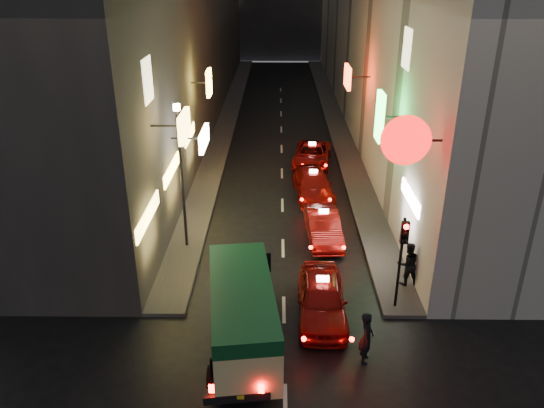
{
  "coord_description": "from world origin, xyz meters",
  "views": [
    {
      "loc": [
        -0.24,
        -7.26,
        11.41
      ],
      "look_at": [
        -0.48,
        13.0,
        2.13
      ],
      "focal_mm": 35.0,
      "sensor_mm": 36.0,
      "label": 1
    }
  ],
  "objects_px": {
    "pedestrian_crossing": "(367,334)",
    "taxi_near": "(322,295)",
    "lamp_post": "(181,168)",
    "traffic_light": "(403,245)",
    "minibus": "(242,309)"
  },
  "relations": [
    {
      "from": "pedestrian_crossing",
      "to": "taxi_near",
      "type": "bearing_deg",
      "value": 36.92
    },
    {
      "from": "taxi_near",
      "to": "lamp_post",
      "type": "relative_size",
      "value": 0.85
    },
    {
      "from": "taxi_near",
      "to": "minibus",
      "type": "bearing_deg",
      "value": -146.95
    },
    {
      "from": "taxi_near",
      "to": "traffic_light",
      "type": "height_order",
      "value": "traffic_light"
    },
    {
      "from": "traffic_light",
      "to": "lamp_post",
      "type": "relative_size",
      "value": 0.56
    },
    {
      "from": "pedestrian_crossing",
      "to": "traffic_light",
      "type": "height_order",
      "value": "traffic_light"
    },
    {
      "from": "minibus",
      "to": "traffic_light",
      "type": "bearing_deg",
      "value": 20.63
    },
    {
      "from": "minibus",
      "to": "lamp_post",
      "type": "height_order",
      "value": "lamp_post"
    },
    {
      "from": "pedestrian_crossing",
      "to": "traffic_light",
      "type": "distance_m",
      "value": 3.43
    },
    {
      "from": "minibus",
      "to": "taxi_near",
      "type": "height_order",
      "value": "minibus"
    },
    {
      "from": "minibus",
      "to": "pedestrian_crossing",
      "type": "distance_m",
      "value": 3.93
    },
    {
      "from": "taxi_near",
      "to": "traffic_light",
      "type": "relative_size",
      "value": 1.51
    },
    {
      "from": "pedestrian_crossing",
      "to": "lamp_post",
      "type": "height_order",
      "value": "lamp_post"
    },
    {
      "from": "pedestrian_crossing",
      "to": "lamp_post",
      "type": "distance_m",
      "value": 10.16
    },
    {
      "from": "minibus",
      "to": "taxi_near",
      "type": "distance_m",
      "value": 3.24
    }
  ]
}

